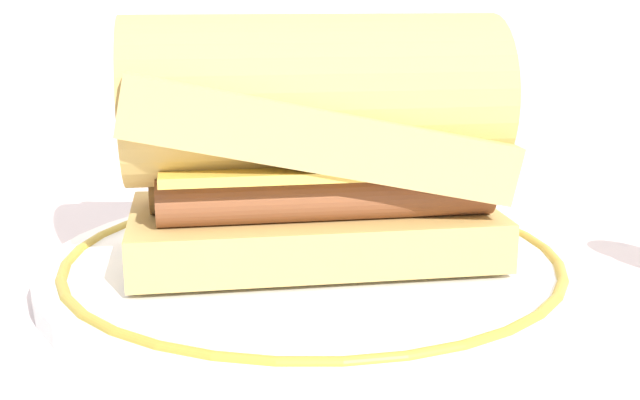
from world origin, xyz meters
The scene contains 4 objects.
ground_plane centered at (0.00, 0.00, 0.00)m, with size 1.50×1.50×0.00m, color beige.
plate centered at (0.00, 0.02, 0.01)m, with size 0.30×0.30×0.01m.
sausage_sandwich centered at (0.00, 0.02, 0.08)m, with size 0.20×0.12×0.13m.
drinking_glass centered at (-0.06, 0.23, 0.05)m, with size 0.06×0.06×0.10m.
Camera 1 is at (-0.04, -0.42, 0.16)m, focal length 46.09 mm.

